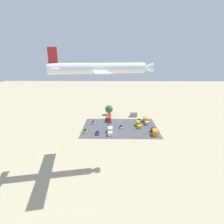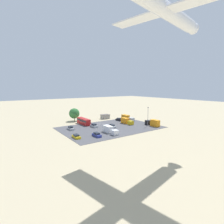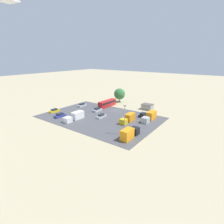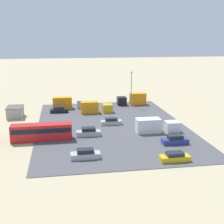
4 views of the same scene
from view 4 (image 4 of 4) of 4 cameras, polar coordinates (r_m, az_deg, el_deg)
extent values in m
plane|color=tan|center=(66.90, -9.72, -2.95)|extent=(400.00, 400.00, 0.00)
cube|color=#4C4C51|center=(67.70, -0.12, -2.51)|extent=(46.46, 31.44, 0.08)
cube|color=#9E998E|center=(77.79, -17.28, -0.04)|extent=(4.84, 3.53, 2.49)
cube|color=#59514C|center=(77.50, -17.35, 0.89)|extent=(5.08, 3.77, 0.12)
cube|color=red|center=(59.55, -12.74, -3.61)|extent=(2.56, 11.15, 3.08)
cube|color=black|center=(59.39, -12.77, -3.10)|extent=(2.60, 10.70, 0.86)
cube|color=#ADB2B7|center=(50.33, -4.89, -7.93)|extent=(1.82, 4.71, 0.90)
cube|color=#1E232D|center=(50.05, -4.91, -7.10)|extent=(1.53, 2.64, 0.66)
cube|color=#ADB2B7|center=(61.10, -4.32, -3.89)|extent=(1.95, 4.66, 0.94)
cube|color=#1E232D|center=(60.85, -4.33, -3.16)|extent=(1.64, 2.61, 0.69)
cube|color=navy|center=(57.65, 11.44, -5.25)|extent=(1.86, 4.73, 0.94)
cube|color=#1E232D|center=(57.39, 11.48, -4.47)|extent=(1.56, 2.65, 0.69)
cube|color=gold|center=(50.20, 11.39, -8.27)|extent=(1.84, 4.71, 0.82)
cube|color=#1E232D|center=(49.94, 11.43, -7.52)|extent=(1.55, 2.64, 0.60)
cube|color=black|center=(79.91, -9.65, 0.24)|extent=(1.89, 4.39, 0.90)
cube|color=#1E232D|center=(79.73, -9.67, 0.78)|extent=(1.59, 2.46, 0.66)
cube|color=#ADB2B7|center=(68.37, -0.15, -1.94)|extent=(1.70, 4.66, 0.84)
cube|color=#1E232D|center=(68.17, -0.15, -1.35)|extent=(1.43, 2.61, 0.62)
cube|color=black|center=(87.05, 1.78, 2.03)|extent=(2.46, 2.44, 2.28)
cube|color=orange|center=(87.94, 4.74, 2.44)|extent=(2.46, 4.34, 3.26)
cube|color=silver|center=(64.76, 10.97, -2.58)|extent=(2.54, 2.71, 1.99)
cube|color=white|center=(63.08, 6.62, -2.46)|extent=(2.54, 4.82, 2.85)
cube|color=#ADB2B7|center=(84.00, -5.45, 1.50)|extent=(2.35, 2.80, 2.18)
cube|color=orange|center=(83.72, -9.07, 1.67)|extent=(2.35, 4.98, 3.12)
cube|color=gold|center=(79.01, -0.84, 0.70)|extent=(2.40, 2.41, 2.02)
cube|color=orange|center=(78.38, -4.13, 0.88)|extent=(2.40, 4.28, 2.89)
cylinder|color=gray|center=(84.35, 3.55, 4.04)|extent=(0.20, 0.20, 9.27)
cube|color=#4C4C51|center=(83.65, 3.60, 7.29)|extent=(0.90, 0.28, 0.20)
camera|label=1|loc=(129.52, 55.25, 18.96)|focal=28.00mm
camera|label=2|loc=(80.07, 69.03, 5.44)|focal=28.00mm
camera|label=3|loc=(124.15, 21.18, 15.13)|focal=28.00mm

